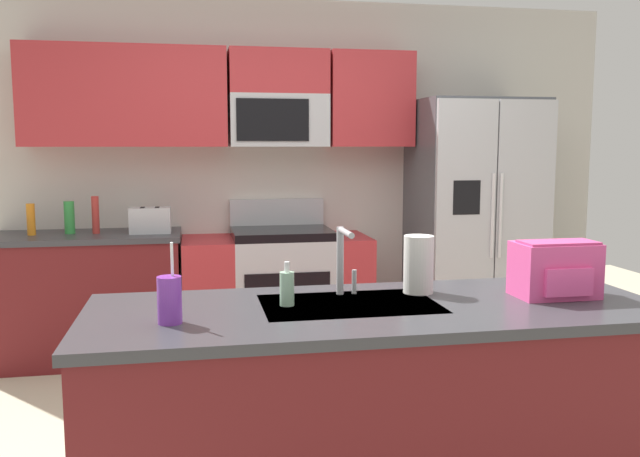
% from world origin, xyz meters
% --- Properties ---
extents(ground_plane, '(9.00, 9.00, 0.00)m').
position_xyz_m(ground_plane, '(0.00, 0.00, 0.00)').
color(ground_plane, beige).
rests_on(ground_plane, ground).
extents(kitchen_wall_unit, '(5.20, 0.43, 2.60)m').
position_xyz_m(kitchen_wall_unit, '(-0.14, 2.08, 1.47)').
color(kitchen_wall_unit, beige).
rests_on(kitchen_wall_unit, ground).
extents(back_counter, '(1.28, 0.63, 0.90)m').
position_xyz_m(back_counter, '(-1.42, 1.80, 0.45)').
color(back_counter, maroon).
rests_on(back_counter, ground).
extents(range_oven, '(1.36, 0.61, 1.10)m').
position_xyz_m(range_oven, '(-0.10, 1.80, 0.44)').
color(range_oven, '#B7BABF').
rests_on(range_oven, ground).
extents(refrigerator, '(0.90, 0.76, 1.85)m').
position_xyz_m(refrigerator, '(1.41, 1.73, 0.93)').
color(refrigerator, '#4C4F54').
rests_on(refrigerator, ground).
extents(island_counter, '(2.21, 0.83, 0.90)m').
position_xyz_m(island_counter, '(-0.01, -0.61, 0.45)').
color(island_counter, maroon).
rests_on(island_counter, ground).
extents(toaster, '(0.28, 0.16, 0.18)m').
position_xyz_m(toaster, '(-0.99, 1.75, 0.99)').
color(toaster, '#B7BABF').
rests_on(toaster, back_counter).
extents(pepper_mill, '(0.05, 0.05, 0.26)m').
position_xyz_m(pepper_mill, '(-1.36, 1.80, 1.03)').
color(pepper_mill, '#B2332D').
rests_on(pepper_mill, back_counter).
extents(bottle_orange, '(0.06, 0.06, 0.22)m').
position_xyz_m(bottle_orange, '(-1.78, 1.79, 1.01)').
color(bottle_orange, orange).
rests_on(bottle_orange, back_counter).
extents(bottle_green, '(0.07, 0.07, 0.23)m').
position_xyz_m(bottle_green, '(-1.54, 1.83, 1.01)').
color(bottle_green, green).
rests_on(bottle_green, back_counter).
extents(sink_faucet, '(0.08, 0.21, 0.28)m').
position_xyz_m(sink_faucet, '(-0.10, -0.41, 1.07)').
color(sink_faucet, '#B7BABF').
rests_on(sink_faucet, island_counter).
extents(drink_cup_purple, '(0.08, 0.08, 0.28)m').
position_xyz_m(drink_cup_purple, '(-0.78, -0.72, 0.98)').
color(drink_cup_purple, purple).
rests_on(drink_cup_purple, island_counter).
extents(soap_dispenser, '(0.06, 0.06, 0.17)m').
position_xyz_m(soap_dispenser, '(-0.35, -0.54, 0.97)').
color(soap_dispenser, '#A5D8B2').
rests_on(soap_dispenser, island_counter).
extents(paper_towel_roll, '(0.12, 0.12, 0.24)m').
position_xyz_m(paper_towel_roll, '(0.22, -0.42, 1.02)').
color(paper_towel_roll, white).
rests_on(paper_towel_roll, island_counter).
extents(backpack, '(0.32, 0.22, 0.23)m').
position_xyz_m(backpack, '(0.74, -0.59, 1.02)').
color(backpack, '#EA4C93').
rests_on(backpack, island_counter).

